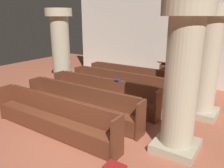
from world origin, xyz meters
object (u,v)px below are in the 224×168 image
object	(u,v)px
pillar_aisle_side	(206,61)
pillar_far_side	(61,47)
pew_row_3	(81,102)
pew_row_1	(120,85)
pew_row_0	(134,78)
pew_row_4	(53,115)
pew_row_2	(103,92)
pillar_aisle_rear	(182,78)
lectern	(163,76)
hymn_book	(118,80)

from	to	relation	value
pillar_aisle_side	pillar_far_side	size ratio (longest dim) A/B	1.00
pew_row_3	pillar_aisle_side	distance (m)	3.69
pew_row_1	pillar_aisle_side	world-z (taller)	pillar_aisle_side
pew_row_0	pillar_far_side	size ratio (longest dim) A/B	1.23
pew_row_4	pew_row_2	bearing A→B (deg)	90.00
pillar_aisle_rear	lectern	bearing A→B (deg)	114.88
pillar_aisle_side	pew_row_1	bearing A→B (deg)	-178.07
pillar_far_side	pew_row_0	bearing A→B (deg)	23.42
pew_row_1	hymn_book	xyz separation A→B (m)	(0.46, -0.86, 0.45)
pew_row_3	pillar_aisle_rear	distance (m)	2.98
pew_row_3	pew_row_4	world-z (taller)	same
hymn_book	pew_row_1	bearing A→B (deg)	118.15
pillar_far_side	hymn_book	size ratio (longest dim) A/B	16.58
pillar_far_side	hymn_book	bearing A→B (deg)	-12.81
pillar_aisle_rear	pillar_far_side	bearing A→B (deg)	160.06
pew_row_0	hymn_book	bearing A→B (deg)	-76.41
pew_row_2	hymn_book	distance (m)	0.67
pew_row_0	lectern	world-z (taller)	lectern
pew_row_0	pew_row_3	size ratio (longest dim) A/B	1.00
pew_row_1	pew_row_4	bearing A→B (deg)	-90.00
pew_row_0	pillar_aisle_side	xyz separation A→B (m)	(2.76, -0.94, 1.13)
pew_row_4	pillar_aisle_rear	world-z (taller)	pillar_aisle_rear
pew_row_4	pillar_aisle_side	bearing A→B (deg)	49.29
pew_row_2	pillar_aisle_side	world-z (taller)	pillar_aisle_side
pew_row_1	pillar_aisle_side	bearing A→B (deg)	1.93
pew_row_1	hymn_book	size ratio (longest dim) A/B	20.34
pillar_aisle_side	hymn_book	world-z (taller)	pillar_aisle_side
pew_row_3	pew_row_4	bearing A→B (deg)	-90.00
pew_row_0	pillar_aisle_side	size ratio (longest dim) A/B	1.23
pew_row_3	pew_row_2	bearing A→B (deg)	90.00
pew_row_1	pillar_far_side	bearing A→B (deg)	-177.13
pew_row_2	pillar_aisle_rear	world-z (taller)	pillar_aisle_rear
pew_row_0	pillar_aisle_side	distance (m)	3.13
pew_row_0	pillar_aisle_side	bearing A→B (deg)	-18.90
pew_row_1	pillar_far_side	distance (m)	2.94
hymn_book	pew_row_2	bearing A→B (deg)	-158.32
pew_row_2	pillar_aisle_rear	distance (m)	3.17
pillar_far_side	pillar_aisle_side	bearing A→B (deg)	2.40
pillar_aisle_side	pillar_aisle_rear	size ratio (longest dim) A/B	1.00
pew_row_1	pew_row_2	size ratio (longest dim) A/B	1.00
pew_row_2	lectern	bearing A→B (deg)	75.96
lectern	pillar_far_side	bearing A→B (deg)	-147.15
pew_row_2	pillar_aisle_side	xyz separation A→B (m)	(2.76, 1.13, 1.13)
pew_row_3	pew_row_4	xyz separation A→B (m)	(0.00, -1.04, 0.00)
pew_row_2	pew_row_4	distance (m)	2.07
pillar_far_side	pew_row_4	bearing A→B (deg)	-47.71
pillar_far_side	pillar_aisle_rear	distance (m)	5.81
pew_row_3	hymn_book	size ratio (longest dim) A/B	20.34
pew_row_2	pillar_far_side	bearing A→B (deg)	161.58
pew_row_0	hymn_book	size ratio (longest dim) A/B	20.34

